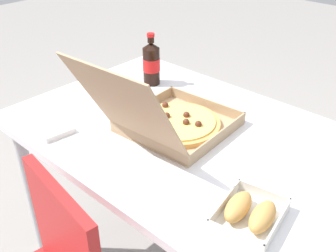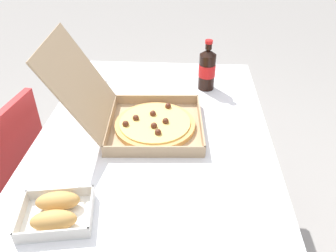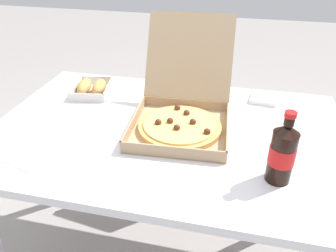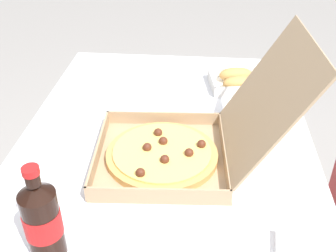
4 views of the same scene
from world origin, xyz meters
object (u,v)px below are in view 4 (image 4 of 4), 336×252
bread_side_box (238,80)px  paper_menu (111,77)px  pizza_box_open (179,145)px  cola_bottle (42,220)px

bread_side_box → paper_menu: size_ratio=1.01×
paper_menu → pizza_box_open: bearing=47.0°
cola_bottle → pizza_box_open: bearing=143.7°
pizza_box_open → cola_bottle: bearing=-36.3°
paper_menu → bread_side_box: bearing=101.3°
pizza_box_open → cola_bottle: pizza_box_open is taller
cola_bottle → paper_menu: cola_bottle is taller
pizza_box_open → bread_side_box: 0.47m
bread_side_box → paper_menu: bread_side_box is taller
bread_side_box → cola_bottle: (0.77, -0.42, 0.07)m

